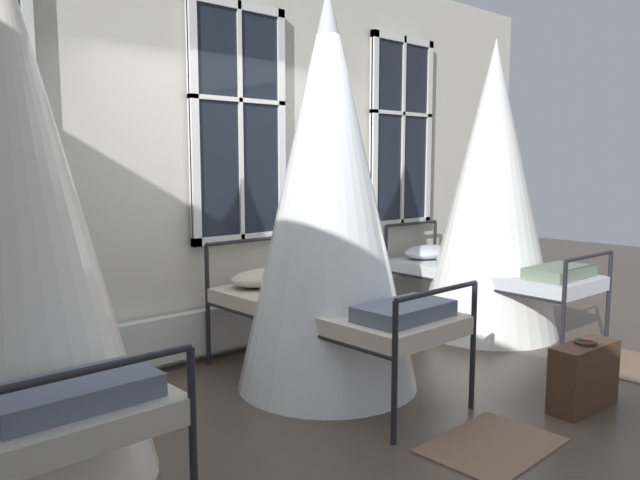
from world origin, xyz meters
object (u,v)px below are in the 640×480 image
object	(u,v)px
cot_first	(11,223)
cot_second	(327,197)
cot_third	(491,193)
suitcase_dark	(584,376)

from	to	relation	value
cot_first	cot_second	distance (m)	2.10
cot_first	cot_third	bearing A→B (deg)	-90.16
cot_third	suitcase_dark	bearing A→B (deg)	143.16
cot_first	cot_third	size ratio (longest dim) A/B	0.99
cot_second	cot_first	bearing A→B (deg)	89.40
suitcase_dark	cot_first	bearing A→B (deg)	158.38
cot_second	cot_third	xyz separation A→B (m)	(2.13, 0.01, -0.04)
cot_first	cot_second	world-z (taller)	cot_second
cot_first	suitcase_dark	xyz separation A→B (m)	(3.04, -1.48, -1.11)
cot_first	cot_second	size ratio (longest dim) A/B	0.97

